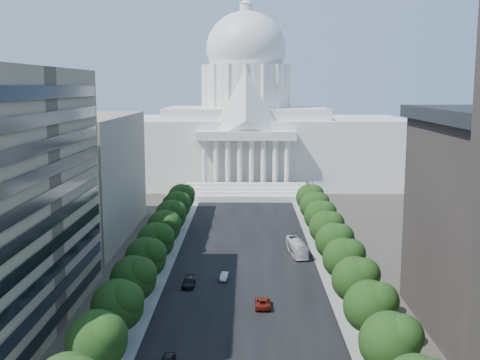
{
  "coord_description": "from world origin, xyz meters",
  "views": [
    {
      "loc": [
        0.51,
        -45.82,
        37.25
      ],
      "look_at": [
        -0.98,
        78.67,
        17.64
      ],
      "focal_mm": 45.0,
      "sensor_mm": 36.0,
      "label": 1
    }
  ],
  "objects_px": {
    "car_red": "(263,303)",
    "city_bus": "(297,248)",
    "car_silver": "(224,276)",
    "car_dark_b": "(189,283)"
  },
  "relations": [
    {
      "from": "car_silver",
      "to": "car_red",
      "type": "xyz_separation_m",
      "value": [
        7.07,
        -14.51,
        0.12
      ]
    },
    {
      "from": "car_red",
      "to": "car_dark_b",
      "type": "bearing_deg",
      "value": -37.26
    },
    {
      "from": "car_dark_b",
      "to": "city_bus",
      "type": "xyz_separation_m",
      "value": [
        22.02,
        21.69,
        0.87
      ]
    },
    {
      "from": "car_red",
      "to": "car_dark_b",
      "type": "xyz_separation_m",
      "value": [
        -13.62,
        10.41,
        -0.0
      ]
    },
    {
      "from": "car_silver",
      "to": "city_bus",
      "type": "bearing_deg",
      "value": 55.95
    },
    {
      "from": "city_bus",
      "to": "car_dark_b",
      "type": "bearing_deg",
      "value": -142.57
    },
    {
      "from": "car_silver",
      "to": "car_red",
      "type": "height_order",
      "value": "car_red"
    },
    {
      "from": "car_silver",
      "to": "city_bus",
      "type": "distance_m",
      "value": 23.44
    },
    {
      "from": "car_silver",
      "to": "car_dark_b",
      "type": "bearing_deg",
      "value": -140.64
    },
    {
      "from": "car_red",
      "to": "city_bus",
      "type": "distance_m",
      "value": 33.19
    }
  ]
}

